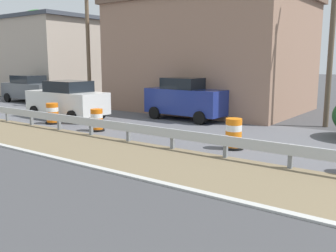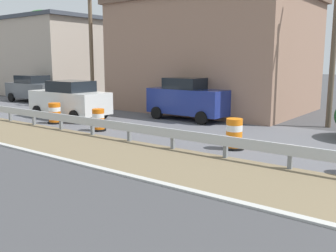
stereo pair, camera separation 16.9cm
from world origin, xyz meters
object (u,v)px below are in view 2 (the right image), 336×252
car_trailing_near_lane (34,89)px  utility_pole_mid (91,46)px  traffic_barrel_close (234,135)px  car_lead_near_lane (70,99)px  traffic_barrel_far (55,114)px  traffic_barrel_mid (98,121)px  car_mid_far_lane (188,99)px  utility_pole_near (334,37)px

car_trailing_near_lane → utility_pole_mid: utility_pole_mid is taller
traffic_barrel_close → car_lead_near_lane: (1.17, 10.18, 0.51)m
car_lead_near_lane → utility_pole_mid: 5.54m
traffic_barrel_far → utility_pole_mid: bearing=31.8°
utility_pole_mid → traffic_barrel_mid: bearing=-130.3°
traffic_barrel_close → car_mid_far_lane: bearing=47.5°
traffic_barrel_close → traffic_barrel_far: 9.41m
car_lead_near_lane → traffic_barrel_far: bearing=117.9°
traffic_barrel_close → car_lead_near_lane: 10.26m
traffic_barrel_close → car_trailing_near_lane: size_ratio=0.23×
traffic_barrel_mid → utility_pole_near: 10.95m
car_trailing_near_lane → car_mid_far_lane: (-0.17, -13.75, 0.09)m
utility_pole_mid → car_trailing_near_lane: bearing=93.7°
traffic_barrel_mid → traffic_barrel_far: 3.13m
car_lead_near_lane → utility_pole_near: utility_pole_near is taller
traffic_barrel_close → traffic_barrel_far: (-0.36, 9.40, -0.03)m
traffic_barrel_mid → utility_pole_mid: size_ratio=0.13×
utility_pole_mid → utility_pole_near: bearing=-84.5°
traffic_barrel_mid → car_lead_near_lane: (1.60, 3.91, 0.56)m
car_trailing_near_lane → utility_pole_near: 20.44m
traffic_barrel_close → traffic_barrel_far: bearing=92.2°
utility_pole_near → car_lead_near_lane: bearing=114.6°
car_lead_near_lane → traffic_barrel_mid: bearing=158.6°
car_trailing_near_lane → utility_pole_near: utility_pole_near is taller
car_mid_far_lane → utility_pole_mid: utility_pole_mid is taller
car_mid_far_lane → traffic_barrel_close: bearing=-40.2°
car_trailing_near_lane → utility_pole_mid: (0.39, -5.92, 2.93)m
utility_pole_mid → traffic_barrel_far: bearing=-148.2°
traffic_barrel_mid → traffic_barrel_far: bearing=88.7°
car_mid_far_lane → car_lead_near_lane: bearing=-144.9°
traffic_barrel_close → utility_pole_near: bearing=-12.4°
traffic_barrel_close → car_lead_near_lane: bearing=83.4°
utility_pole_mid → car_mid_far_lane: bearing=-94.1°
traffic_barrel_mid → utility_pole_mid: bearing=49.7°
traffic_barrel_far → car_lead_near_lane: 1.80m
car_mid_far_lane → utility_pole_mid: bearing=178.2°
traffic_barrel_close → car_mid_far_lane: car_mid_far_lane is taller
traffic_barrel_far → utility_pole_near: bearing=-57.7°
traffic_barrel_close → utility_pole_near: utility_pole_near is taller
traffic_barrel_close → car_mid_far_lane: 6.75m
car_trailing_near_lane → traffic_barrel_mid: bearing=-23.1°
car_trailing_near_lane → traffic_barrel_close: bearing=-14.8°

